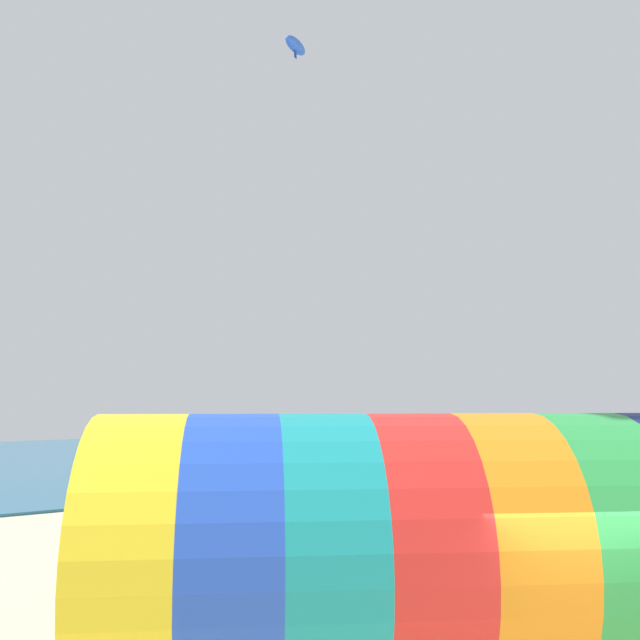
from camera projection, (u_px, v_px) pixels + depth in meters
giant_inflatable_tube at (412, 551)px, 9.23m from camera, size 8.71×7.05×3.55m
kite_blue_parafoil at (295, 46)px, 28.54m from camera, size 1.66×1.39×0.85m
bystander_near_water at (450, 523)px, 16.59m from camera, size 0.30×0.40×1.66m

